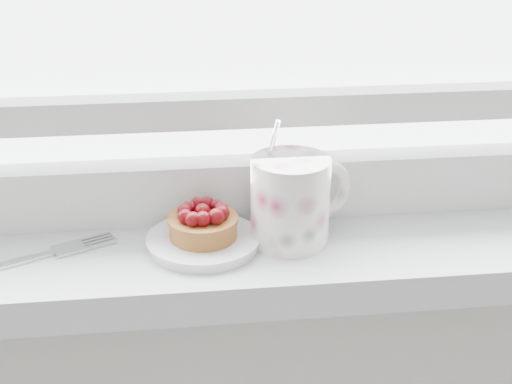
{
  "coord_description": "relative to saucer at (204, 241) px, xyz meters",
  "views": [
    {
      "loc": [
        -0.06,
        1.21,
        1.31
      ],
      "look_at": [
        0.02,
        1.88,
        1.01
      ],
      "focal_mm": 50.0,
      "sensor_mm": 36.0,
      "label": 1
    }
  ],
  "objects": [
    {
      "name": "floral_mug",
      "position": [
        0.1,
        0.0,
        0.04
      ],
      "size": [
        0.13,
        0.11,
        0.14
      ],
      "color": "white",
      "rests_on": "windowsill"
    },
    {
      "name": "raspberry_tart",
      "position": [
        0.0,
        -0.0,
        0.02
      ],
      "size": [
        0.08,
        0.08,
        0.04
      ],
      "color": "brown",
      "rests_on": "saucer"
    },
    {
      "name": "fork",
      "position": [
        -0.2,
        -0.01,
        -0.0
      ],
      "size": [
        0.2,
        0.11,
        0.0
      ],
      "color": "silver",
      "rests_on": "windowsill"
    },
    {
      "name": "saucer",
      "position": [
        0.0,
        0.0,
        0.0
      ],
      "size": [
        0.12,
        0.12,
        0.01
      ],
      "primitive_type": "cylinder",
      "color": "silver",
      "rests_on": "windowsill"
    }
  ]
}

